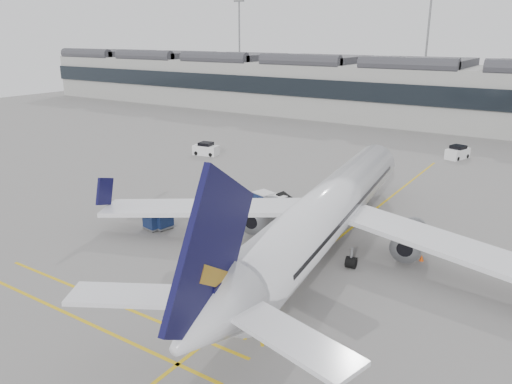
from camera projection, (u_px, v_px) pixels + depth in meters
The scene contains 17 objects.
ground at pixel (188, 245), 42.01m from camera, with size 220.00×220.00×0.00m, color gray.
terminal at pixel (428, 92), 97.43m from camera, with size 200.00×20.45×12.40m.
light_masts at pixel (443, 46), 106.98m from camera, with size 113.00×0.60×25.45m.
apron_markings at pixel (346, 232), 44.74m from camera, with size 0.25×60.00×0.01m, color gold.
airliner_main at pixel (326, 212), 39.72m from camera, with size 39.56×43.47×11.59m.
belt_loader at pixel (284, 207), 49.25m from camera, with size 5.11×2.11×2.05m.
baggage_cart_a at pixel (264, 201), 49.69m from camera, with size 2.26×2.04×1.98m.
baggage_cart_b at pixel (277, 205), 48.75m from camera, with size 1.80×1.49×1.85m.
baggage_cart_c at pixel (153, 220), 45.11m from camera, with size 1.83×1.60×1.70m.
baggage_cart_d at pixel (161, 217), 45.36m from camera, with size 2.19×1.92×2.02m.
ramp_agent_a at pixel (266, 214), 46.34m from camera, with size 0.72×0.47×1.98m, color #DA520B.
ramp_agent_b at pixel (289, 233), 41.90m from camera, with size 0.97×0.75×1.99m, color orange.
pushback_tug at pixel (209, 209), 48.53m from camera, with size 3.20×2.45×1.58m.
safety_cone_nose at pixel (371, 184), 58.16m from camera, with size 0.41×0.41×0.57m, color #F24C0A.
safety_cone_engine at pixel (422, 258), 38.99m from camera, with size 0.36×0.36×0.49m, color #F24C0A.
service_van_left at pixel (206, 149), 72.89m from camera, with size 3.87×2.35×1.87m.
service_van_mid at pixel (458, 153), 70.72m from camera, with size 2.91×4.11×1.91m.
Camera 1 is at (26.00, -29.19, 16.99)m, focal length 35.00 mm.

